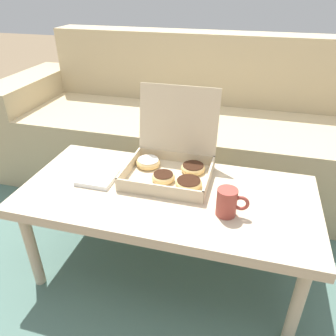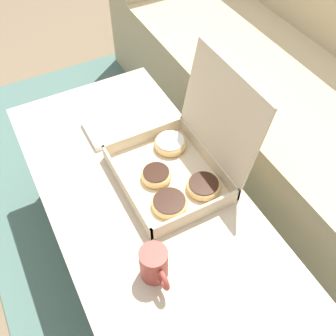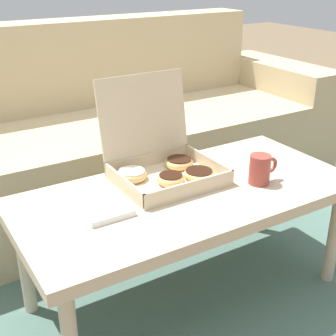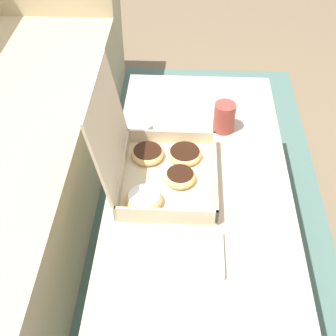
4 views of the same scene
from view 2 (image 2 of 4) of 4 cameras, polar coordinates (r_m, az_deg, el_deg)
ground_plane at (r=1.54m, az=-1.21°, el=-12.80°), size 12.00×12.00×0.00m
area_rug at (r=1.62m, az=8.38°, el=-8.18°), size 2.64×1.74×0.01m
coffee_table at (r=1.20m, az=-3.52°, el=-5.14°), size 1.14×0.54×0.43m
pastry_box at (r=1.16m, az=2.00°, el=0.78°), size 0.34×0.34×0.34m
coffee_mug at (r=0.99m, az=-1.97°, el=-13.86°), size 0.11×0.07×0.10m
napkin_stack at (r=1.34m, az=-8.68°, el=5.58°), size 0.14×0.14×0.02m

